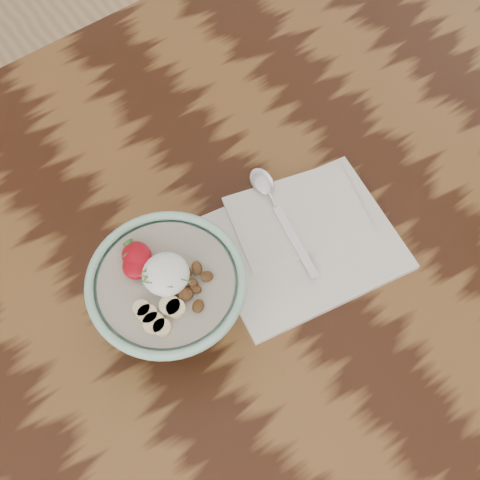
{
  "coord_description": "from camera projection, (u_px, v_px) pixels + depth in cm",
  "views": [
    {
      "loc": [
        -28.68,
        -37.99,
        156.2
      ],
      "look_at": [
        -7.0,
        -7.62,
        86.25
      ],
      "focal_mm": 50.0,
      "sensor_mm": 36.0,
      "label": 1
    }
  ],
  "objects": [
    {
      "name": "spoon",
      "position": [
        270.0,
        196.0,
        0.93
      ],
      "size": [
        5.61,
        18.83,
        0.98
      ],
      "rotation": [
        0.0,
        0.0,
        -0.19
      ],
      "color": "silver",
      "rests_on": "napkin"
    },
    {
      "name": "breakfast_bowl",
      "position": [
        169.0,
        295.0,
        0.81
      ],
      "size": [
        19.0,
        19.0,
        12.85
      ],
      "rotation": [
        0.0,
        0.0,
        0.34
      ],
      "color": "#96CAB4",
      "rests_on": "table"
    },
    {
      "name": "napkin",
      "position": [
        302.0,
        238.0,
        0.91
      ],
      "size": [
        27.5,
        23.89,
        1.51
      ],
      "rotation": [
        0.0,
        0.0,
        -0.16
      ],
      "color": "white",
      "rests_on": "table"
    },
    {
      "name": "table",
      "position": [
        248.0,
        244.0,
        1.02
      ],
      "size": [
        160.0,
        90.0,
        75.0
      ],
      "color": "black",
      "rests_on": "ground"
    }
  ]
}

